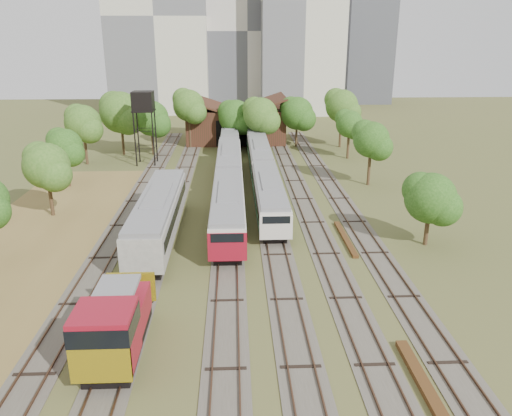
{
  "coord_description": "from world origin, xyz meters",
  "views": [
    {
      "loc": [
        -1.41,
        -26.38,
        16.74
      ],
      "look_at": [
        0.47,
        15.04,
        2.5
      ],
      "focal_mm": 35.0,
      "sensor_mm": 36.0,
      "label": 1
    }
  ],
  "objects_px": {
    "railcar_green_set": "(260,157)",
    "water_tower": "(143,103)",
    "shunter_locomotive": "(114,327)",
    "railcar_red_set": "(229,183)"
  },
  "relations": [
    {
      "from": "railcar_green_set",
      "to": "water_tower",
      "type": "xyz_separation_m",
      "value": [
        -15.47,
        3.97,
        6.54
      ]
    },
    {
      "from": "shunter_locomotive",
      "to": "railcar_green_set",
      "type": "bearing_deg",
      "value": 76.2
    },
    {
      "from": "railcar_green_set",
      "to": "water_tower",
      "type": "distance_m",
      "value": 17.25
    },
    {
      "from": "railcar_green_set",
      "to": "shunter_locomotive",
      "type": "relative_size",
      "value": 6.42
    },
    {
      "from": "railcar_green_set",
      "to": "shunter_locomotive",
      "type": "height_order",
      "value": "shunter_locomotive"
    },
    {
      "from": "shunter_locomotive",
      "to": "water_tower",
      "type": "bearing_deg",
      "value": 96.97
    },
    {
      "from": "shunter_locomotive",
      "to": "railcar_red_set",
      "type": "bearing_deg",
      "value": 77.83
    },
    {
      "from": "railcar_red_set",
      "to": "railcar_green_set",
      "type": "bearing_deg",
      "value": 72.76
    },
    {
      "from": "railcar_red_set",
      "to": "railcar_green_set",
      "type": "height_order",
      "value": "railcar_red_set"
    },
    {
      "from": "shunter_locomotive",
      "to": "water_tower",
      "type": "xyz_separation_m",
      "value": [
        -5.47,
        44.69,
        6.41
      ]
    }
  ]
}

